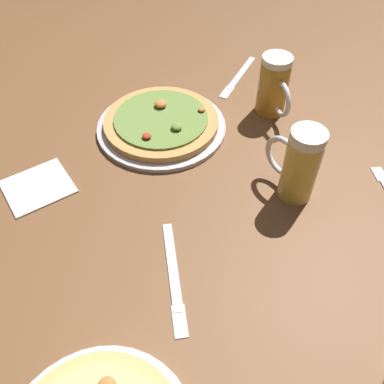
{
  "coord_description": "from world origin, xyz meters",
  "views": [
    {
      "loc": [
        -0.19,
        -0.55,
        0.66
      ],
      "look_at": [
        0.0,
        0.0,
        0.02
      ],
      "focal_mm": 38.85,
      "sensor_mm": 36.0,
      "label": 1
    }
  ],
  "objects": [
    {
      "name": "knife_right",
      "position": [
        0.28,
        0.4,
        0.0
      ],
      "size": [
        0.18,
        0.18,
        0.01
      ],
      "color": "silver",
      "rests_on": "ground_plane"
    },
    {
      "name": "ground_plane",
      "position": [
        0.0,
        0.0,
        -0.01
      ],
      "size": [
        2.4,
        2.4,
        0.03
      ],
      "primitive_type": "cube",
      "color": "brown"
    },
    {
      "name": "beer_mug_amber",
      "position": [
        0.29,
        0.22,
        0.08
      ],
      "size": [
        0.08,
        0.13,
        0.16
      ],
      "color": "#B27A23",
      "rests_on": "ground_plane"
    },
    {
      "name": "napkin_folded",
      "position": [
        -0.31,
        0.14,
        0.0
      ],
      "size": [
        0.16,
        0.16,
        0.01
      ],
      "primitive_type": "cube",
      "rotation": [
        0.0,
        0.0,
        0.26
      ],
      "color": "silver",
      "rests_on": "ground_plane"
    },
    {
      "name": "knife_spare",
      "position": [
        -0.09,
        -0.17,
        0.0
      ],
      "size": [
        0.07,
        0.24,
        0.01
      ],
      "color": "silver",
      "rests_on": "ground_plane"
    },
    {
      "name": "pizza_plate_far",
      "position": [
        0.01,
        0.25,
        0.02
      ],
      "size": [
        0.32,
        0.32,
        0.05
      ],
      "color": "#B2B2B7",
      "rests_on": "ground_plane"
    },
    {
      "name": "beer_mug_dark",
      "position": [
        0.21,
        -0.05,
        0.08
      ],
      "size": [
        0.07,
        0.13,
        0.17
      ],
      "color": "gold",
      "rests_on": "ground_plane"
    }
  ]
}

